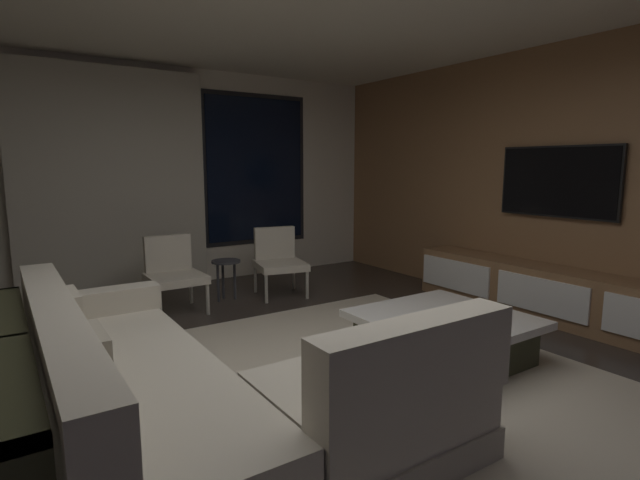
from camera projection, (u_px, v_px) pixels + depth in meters
floor at (324, 398)px, 3.20m from camera, size 9.20×9.20×0.00m
back_wall_with_window at (154, 179)px, 5.95m from camera, size 6.60×0.30×2.70m
media_wall at (589, 182)px, 4.67m from camera, size 0.12×7.80×2.70m
area_rug at (375, 389)px, 3.31m from camera, size 3.20×3.80×0.01m
sectional_couch at (192, 395)px, 2.62m from camera, size 1.98×2.50×0.82m
coffee_table at (443, 337)px, 3.80m from camera, size 1.16×1.16×0.36m
book_stack_on_coffee_table at (449, 317)px, 3.65m from camera, size 0.29×0.15×0.05m
accent_chair_near_window at (278, 258)px, 5.74m from camera, size 0.65×0.66×0.78m
accent_chair_by_curtain at (173, 270)px, 5.08m from camera, size 0.54×0.56×0.78m
side_stool at (226, 268)px, 5.47m from camera, size 0.32×0.32×0.46m
media_console at (558, 297)px, 4.72m from camera, size 0.46×3.10×0.52m
mounted_tv at (558, 182)px, 4.82m from camera, size 0.05×1.22×0.70m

